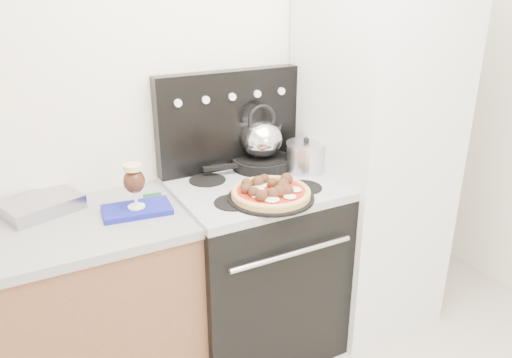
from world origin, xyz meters
TOP-DOWN VIEW (x-y plane):
  - room_shell at (0.00, 0.29)m, footprint 3.52×3.01m
  - base_cabinet at (-1.02, 1.20)m, footprint 1.45×0.60m
  - countertop at (-1.02, 1.20)m, footprint 1.48×0.63m
  - stove_body at (0.08, 1.18)m, footprint 0.76×0.65m
  - cooktop at (0.08, 1.18)m, footprint 0.76×0.65m
  - backguard at (0.08, 1.45)m, footprint 0.76×0.08m
  - fridge at (0.78, 1.15)m, footprint 0.64×0.68m
  - foil_sheet at (-0.85, 1.38)m, footprint 0.36×0.31m
  - oven_mitt at (-0.49, 1.18)m, footprint 0.31×0.20m
  - beer_glass at (-0.49, 1.18)m, footprint 0.12×0.12m
  - pizza_pan at (0.07, 0.99)m, footprint 0.49×0.49m
  - pizza at (0.07, 0.99)m, footprint 0.43×0.43m
  - skillet at (0.22, 1.36)m, footprint 0.35×0.35m
  - tea_kettle at (0.22, 1.36)m, footprint 0.22×0.22m
  - stock_pot at (0.40, 1.21)m, footprint 0.22×0.22m

SIDE VIEW (x-z plane):
  - base_cabinet at x=-1.02m, z-range 0.00..0.86m
  - stove_body at x=0.08m, z-range 0.00..0.88m
  - countertop at x=-1.02m, z-range 0.86..0.90m
  - cooktop at x=0.08m, z-range 0.88..0.92m
  - oven_mitt at x=-0.49m, z-range 0.90..0.92m
  - pizza_pan at x=0.07m, z-range 0.92..0.93m
  - foil_sheet at x=-0.85m, z-range 0.90..0.96m
  - skillet at x=0.22m, z-range 0.92..0.97m
  - fridge at x=0.78m, z-range 0.00..1.90m
  - pizza at x=0.07m, z-range 0.93..0.98m
  - stock_pot at x=0.40m, z-range 0.92..1.06m
  - beer_glass at x=-0.49m, z-range 0.92..1.12m
  - tea_kettle at x=0.22m, z-range 0.97..1.21m
  - backguard at x=0.08m, z-range 0.92..1.42m
  - room_shell at x=0.00m, z-range -0.01..2.51m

